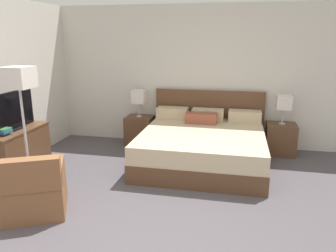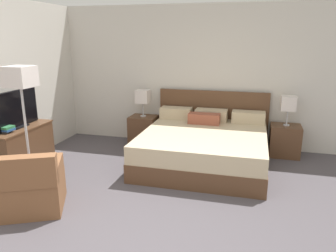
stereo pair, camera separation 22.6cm
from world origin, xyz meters
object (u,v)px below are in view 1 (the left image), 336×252
at_px(book_blue_cover, 2,132).
at_px(armchair_by_window, 34,191).
at_px(nightstand_left, 140,130).
at_px(dresser, 17,151).
at_px(bed, 203,145).
at_px(tv, 13,111).
at_px(table_lamp_right, 284,103).
at_px(nightstand_right, 280,139).
at_px(book_small_top, 0,129).
at_px(table_lamp_left, 139,97).
at_px(floor_lamp, 19,87).
at_px(book_red_cover, 0,134).

xyz_separation_m(book_blue_cover, armchair_by_window, (0.90, -0.70, -0.46)).
relative_size(nightstand_left, dresser, 0.50).
height_order(bed, nightstand_left, bed).
bearing_deg(tv, table_lamp_right, 23.98).
height_order(nightstand_right, table_lamp_right, table_lamp_right).
bearing_deg(book_small_top, nightstand_left, 56.10).
distance_m(bed, table_lamp_left, 1.60).
xyz_separation_m(table_lamp_left, floor_lamp, (-0.88, -2.20, 0.47)).
bearing_deg(book_blue_cover, bed, 26.64).
bearing_deg(table_lamp_right, book_red_cover, -152.75).
xyz_separation_m(nightstand_left, table_lamp_left, (0.00, 0.00, 0.65)).
relative_size(table_lamp_right, armchair_by_window, 0.55).
bearing_deg(book_small_top, book_blue_cover, 0.00).
relative_size(book_small_top, armchair_by_window, 0.28).
relative_size(table_lamp_left, floor_lamp, 0.31).
height_order(table_lamp_left, dresser, table_lamp_left).
xyz_separation_m(book_blue_cover, floor_lamp, (0.47, -0.16, 0.65)).
bearing_deg(armchair_by_window, book_small_top, 142.75).
bearing_deg(nightstand_left, book_blue_cover, -123.46).
relative_size(nightstand_left, book_blue_cover, 2.39).
xyz_separation_m(bed, tv, (-2.65, -1.04, 0.67)).
height_order(nightstand_right, tv, tv).
height_order(tv, book_red_cover, tv).
distance_m(dresser, book_red_cover, 0.45).
distance_m(armchair_by_window, floor_lamp, 1.31).
xyz_separation_m(nightstand_right, armchair_by_window, (-3.03, -2.75, 0.01)).
bearing_deg(book_blue_cover, table_lamp_left, 56.56).
bearing_deg(dresser, nightstand_right, 24.10).
bearing_deg(book_small_top, floor_lamp, -17.45).
distance_m(table_lamp_left, floor_lamp, 2.41).
bearing_deg(table_lamp_left, nightstand_left, -90.00).
height_order(nightstand_left, floor_lamp, floor_lamp).
distance_m(dresser, armchair_by_window, 1.34).
bearing_deg(floor_lamp, table_lamp_left, 68.21).
bearing_deg(table_lamp_left, book_red_cover, -124.03).
height_order(nightstand_left, armchair_by_window, armchair_by_window).
bearing_deg(nightstand_right, book_red_cover, -152.77).
relative_size(tv, book_blue_cover, 3.88).
bearing_deg(armchair_by_window, book_red_cover, 142.97).
relative_size(nightstand_left, table_lamp_right, 1.07).
distance_m(book_red_cover, book_small_top, 0.06).
bearing_deg(armchair_by_window, nightstand_right, 42.15).
height_order(book_red_cover, book_blue_cover, book_blue_cover).
bearing_deg(dresser, table_lamp_left, 52.37).
xyz_separation_m(nightstand_left, floor_lamp, (-0.88, -2.20, 1.12)).
xyz_separation_m(book_red_cover, armchair_by_window, (0.93, -0.70, -0.43)).
height_order(bed, tv, tv).
xyz_separation_m(dresser, book_red_cover, (-0.02, -0.27, 0.35)).
height_order(table_lamp_left, book_red_cover, table_lamp_left).
height_order(nightstand_left, tv, tv).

